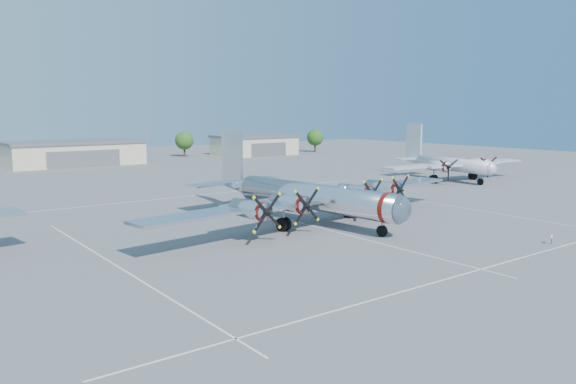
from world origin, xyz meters
TOP-DOWN VIEW (x-y plane):
  - ground at (0.00, 0.00)m, footprint 260.00×260.00m
  - parking_lines at (0.00, -1.75)m, footprint 60.00×50.08m
  - hangar_center at (0.00, 81.96)m, footprint 28.60×14.60m
  - hangar_east at (48.00, 81.96)m, footprint 20.60×14.60m
  - tree_east at (30.00, 88.00)m, footprint 4.80×4.80m
  - tree_far_east at (68.00, 80.00)m, footprint 4.80×4.80m
  - main_bomber_b29 at (0.95, 0.68)m, footprint 47.13×35.14m
  - twin_engine_east at (43.48, 14.18)m, footprint 32.44×24.85m
  - info_placard at (12.21, -21.01)m, footprint 0.48×0.15m

SIDE VIEW (x-z plane):
  - ground at x=0.00m, z-range 0.00..0.00m
  - main_bomber_b29 at x=0.95m, z-range -4.84..4.84m
  - twin_engine_east at x=43.48m, z-range -4.81..4.81m
  - parking_lines at x=0.00m, z-range 0.00..0.01m
  - info_placard at x=12.21m, z-range 0.19..1.11m
  - hangar_center at x=0.00m, z-range 0.01..5.41m
  - hangar_east at x=48.00m, z-range 0.01..5.41m
  - tree_east at x=30.00m, z-range 0.90..7.54m
  - tree_far_east at x=68.00m, z-range 0.90..7.54m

